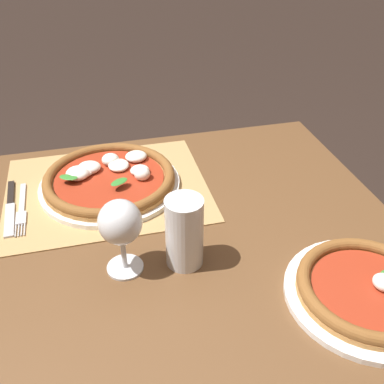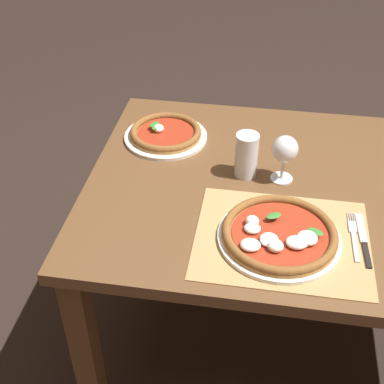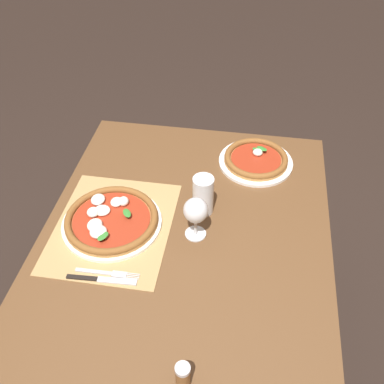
{
  "view_description": "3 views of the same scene",
  "coord_description": "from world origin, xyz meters",
  "px_view_note": "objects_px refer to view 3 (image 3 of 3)",
  "views": [
    {
      "loc": [
        -0.07,
        0.67,
        1.35
      ],
      "look_at": [
        -0.27,
        -0.11,
        0.79
      ],
      "focal_mm": 42.0,
      "sensor_mm": 36.0,
      "label": 1
    },
    {
      "loc": [
        -0.16,
        -1.34,
        1.74
      ],
      "look_at": [
        -0.36,
        -0.12,
        0.78
      ],
      "focal_mm": 50.0,
      "sensor_mm": 36.0,
      "label": 2
    },
    {
      "loc": [
        0.89,
        0.18,
        1.85
      ],
      "look_at": [
        -0.25,
        -0.0,
        0.79
      ],
      "focal_mm": 42.0,
      "sensor_mm": 36.0,
      "label": 3
    }
  ],
  "objects_px": {
    "pizza_far": "(256,160)",
    "wine_glass": "(196,212)",
    "pizza_near": "(111,220)",
    "pint_glass": "(203,196)",
    "knife": "(102,280)",
    "pepper_shaker": "(183,377)",
    "fork": "(108,273)"
  },
  "relations": [
    {
      "from": "pizza_near",
      "to": "wine_glass",
      "type": "bearing_deg",
      "value": 90.16
    },
    {
      "from": "fork",
      "to": "knife",
      "type": "xyz_separation_m",
      "value": [
        0.03,
        -0.01,
        0.0
      ]
    },
    {
      "from": "knife",
      "to": "pizza_near",
      "type": "bearing_deg",
      "value": -170.65
    },
    {
      "from": "knife",
      "to": "fork",
      "type": "bearing_deg",
      "value": 156.19
    },
    {
      "from": "pizza_far",
      "to": "wine_glass",
      "type": "relative_size",
      "value": 1.86
    },
    {
      "from": "wine_glass",
      "to": "knife",
      "type": "xyz_separation_m",
      "value": [
        0.23,
        -0.25,
        -0.1
      ]
    },
    {
      "from": "fork",
      "to": "pizza_far",
      "type": "bearing_deg",
      "value": 145.73
    },
    {
      "from": "knife",
      "to": "pepper_shaker",
      "type": "height_order",
      "value": "pepper_shaker"
    },
    {
      "from": "pizza_near",
      "to": "pizza_far",
      "type": "bearing_deg",
      "value": 131.26
    },
    {
      "from": "knife",
      "to": "pizza_far",
      "type": "bearing_deg",
      "value": 146.11
    },
    {
      "from": "pint_glass",
      "to": "fork",
      "type": "distance_m",
      "value": 0.41
    },
    {
      "from": "pizza_near",
      "to": "wine_glass",
      "type": "distance_m",
      "value": 0.3
    },
    {
      "from": "wine_glass",
      "to": "fork",
      "type": "relative_size",
      "value": 0.77
    },
    {
      "from": "wine_glass",
      "to": "pizza_near",
      "type": "bearing_deg",
      "value": -89.84
    },
    {
      "from": "wine_glass",
      "to": "pint_glass",
      "type": "relative_size",
      "value": 1.07
    },
    {
      "from": "fork",
      "to": "knife",
      "type": "distance_m",
      "value": 0.03
    },
    {
      "from": "pizza_far",
      "to": "wine_glass",
      "type": "height_order",
      "value": "wine_glass"
    },
    {
      "from": "pizza_far",
      "to": "pint_glass",
      "type": "relative_size",
      "value": 1.98
    },
    {
      "from": "knife",
      "to": "pint_glass",
      "type": "bearing_deg",
      "value": 143.11
    },
    {
      "from": "pizza_far",
      "to": "pepper_shaker",
      "type": "height_order",
      "value": "pepper_shaker"
    },
    {
      "from": "pint_glass",
      "to": "pizza_near",
      "type": "bearing_deg",
      "value": -68.59
    },
    {
      "from": "pizza_far",
      "to": "pint_glass",
      "type": "distance_m",
      "value": 0.34
    },
    {
      "from": "pizza_near",
      "to": "pepper_shaker",
      "type": "distance_m",
      "value": 0.6
    },
    {
      "from": "fork",
      "to": "wine_glass",
      "type": "bearing_deg",
      "value": 130.4
    },
    {
      "from": "pizza_far",
      "to": "fork",
      "type": "height_order",
      "value": "pizza_far"
    },
    {
      "from": "pint_glass",
      "to": "fork",
      "type": "xyz_separation_m",
      "value": [
        0.32,
        -0.25,
        -0.06
      ]
    },
    {
      "from": "wine_glass",
      "to": "pepper_shaker",
      "type": "relative_size",
      "value": 1.6
    },
    {
      "from": "pint_glass",
      "to": "knife",
      "type": "height_order",
      "value": "pint_glass"
    },
    {
      "from": "pizza_near",
      "to": "wine_glass",
      "type": "height_order",
      "value": "wine_glass"
    },
    {
      "from": "pizza_near",
      "to": "pint_glass",
      "type": "bearing_deg",
      "value": 111.41
    },
    {
      "from": "pizza_near",
      "to": "wine_glass",
      "type": "relative_size",
      "value": 2.16
    },
    {
      "from": "pizza_near",
      "to": "pizza_far",
      "type": "distance_m",
      "value": 0.62
    }
  ]
}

